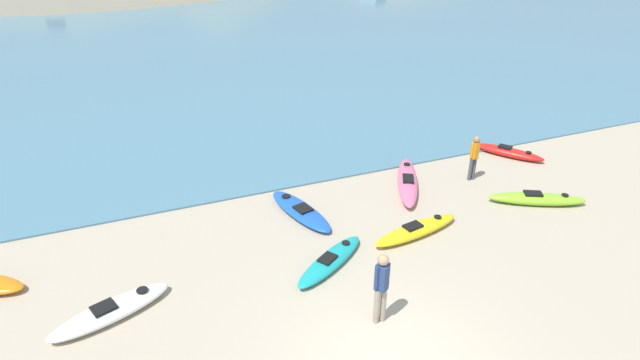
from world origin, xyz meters
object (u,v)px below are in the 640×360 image
(kayak_on_sand_1, at_px, (300,211))
(kayak_on_sand_7, at_px, (330,261))
(kayak_on_sand_0, at_px, (111,311))
(person_near_waterline, at_px, (474,155))
(person_near_foreground, at_px, (381,284))
(kayak_on_sand_4, at_px, (416,230))
(kayak_on_sand_2, at_px, (407,181))
(kayak_on_sand_6, at_px, (508,152))
(kayak_on_sand_3, at_px, (537,199))

(kayak_on_sand_1, bearing_deg, kayak_on_sand_7, -93.33)
(kayak_on_sand_0, height_order, person_near_waterline, person_near_waterline)
(person_near_foreground, bearing_deg, kayak_on_sand_4, 45.50)
(kayak_on_sand_7, xyz_separation_m, person_near_waterline, (6.29, 2.56, 0.77))
(kayak_on_sand_2, bearing_deg, kayak_on_sand_7, -143.85)
(kayak_on_sand_0, height_order, kayak_on_sand_6, kayak_on_sand_6)
(kayak_on_sand_4, bearing_deg, kayak_on_sand_0, -178.27)
(person_near_foreground, bearing_deg, kayak_on_sand_0, 156.36)
(kayak_on_sand_7, relative_size, person_near_waterline, 1.61)
(kayak_on_sand_1, xyz_separation_m, kayak_on_sand_7, (-0.15, -2.61, 0.01))
(kayak_on_sand_2, relative_size, person_near_waterline, 2.09)
(kayak_on_sand_1, xyz_separation_m, kayak_on_sand_3, (6.99, -2.17, 0.04))
(kayak_on_sand_7, distance_m, person_near_waterline, 6.84)
(kayak_on_sand_4, bearing_deg, kayak_on_sand_2, 63.68)
(person_near_foreground, bearing_deg, kayak_on_sand_3, 21.14)
(kayak_on_sand_0, bearing_deg, kayak_on_sand_1, 24.89)
(kayak_on_sand_0, distance_m, person_near_foreground, 5.97)
(kayak_on_sand_2, bearing_deg, kayak_on_sand_1, -175.10)
(kayak_on_sand_4, xyz_separation_m, person_near_waterline, (3.53, 2.20, 0.74))
(kayak_on_sand_6, bearing_deg, kayak_on_sand_7, -157.57)
(kayak_on_sand_6, bearing_deg, kayak_on_sand_2, -171.96)
(kayak_on_sand_6, height_order, kayak_on_sand_7, kayak_on_sand_6)
(kayak_on_sand_7, bearing_deg, kayak_on_sand_4, 7.55)
(kayak_on_sand_2, bearing_deg, kayak_on_sand_4, -116.32)
(person_near_waterline, bearing_deg, kayak_on_sand_2, 170.28)
(kayak_on_sand_2, distance_m, person_near_foreground, 6.51)
(kayak_on_sand_1, height_order, kayak_on_sand_3, kayak_on_sand_3)
(kayak_on_sand_0, xyz_separation_m, kayak_on_sand_1, (5.37, 2.49, -0.03))
(kayak_on_sand_4, bearing_deg, kayak_on_sand_3, 1.00)
(kayak_on_sand_0, xyz_separation_m, kayak_on_sand_4, (7.97, 0.24, 0.00))
(kayak_on_sand_6, relative_size, kayak_on_sand_7, 0.98)
(kayak_on_sand_7, bearing_deg, kayak_on_sand_2, 36.15)
(kayak_on_sand_2, distance_m, kayak_on_sand_6, 4.77)
(kayak_on_sand_4, distance_m, kayak_on_sand_6, 6.83)
(kayak_on_sand_4, bearing_deg, kayak_on_sand_7, -172.45)
(kayak_on_sand_0, relative_size, person_near_waterline, 1.77)
(kayak_on_sand_0, distance_m, kayak_on_sand_7, 5.22)
(kayak_on_sand_7, height_order, person_near_foreground, person_near_foreground)
(kayak_on_sand_0, relative_size, kayak_on_sand_6, 1.12)
(kayak_on_sand_3, relative_size, kayak_on_sand_7, 1.13)
(kayak_on_sand_3, bearing_deg, kayak_on_sand_6, 62.99)
(kayak_on_sand_1, bearing_deg, kayak_on_sand_4, -40.80)
(kayak_on_sand_1, distance_m, kayak_on_sand_4, 3.44)
(kayak_on_sand_4, height_order, kayak_on_sand_7, kayak_on_sand_4)
(kayak_on_sand_2, relative_size, kayak_on_sand_7, 1.30)
(person_near_foreground, height_order, person_near_waterline, person_near_foreground)
(kayak_on_sand_2, xyz_separation_m, kayak_on_sand_6, (4.72, 0.67, -0.02))
(kayak_on_sand_2, xyz_separation_m, kayak_on_sand_7, (-4.04, -2.95, -0.05))
(kayak_on_sand_3, xyz_separation_m, kayak_on_sand_4, (-4.38, -0.08, -0.01))
(person_near_waterline, bearing_deg, kayak_on_sand_3, -68.14)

